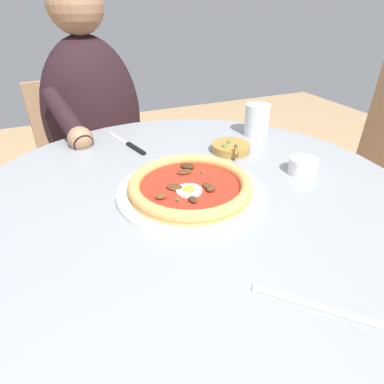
{
  "coord_description": "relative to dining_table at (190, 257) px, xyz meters",
  "views": [
    {
      "loc": [
        -0.52,
        0.22,
        1.11
      ],
      "look_at": [
        0.0,
        -0.0,
        0.76
      ],
      "focal_mm": 29.47,
      "sensor_mm": 36.0,
      "label": 1
    }
  ],
  "objects": [
    {
      "name": "water_glass",
      "position": [
        0.24,
        -0.31,
        0.22
      ],
      "size": [
        0.07,
        0.07,
        0.09
      ],
      "color": "silver",
      "rests_on": "dining_table"
    },
    {
      "name": "steak_knife",
      "position": [
        0.29,
        0.06,
        0.19
      ],
      "size": [
        0.2,
        0.06,
        0.01
      ],
      "color": "silver",
      "rests_on": "dining_table"
    },
    {
      "name": "pizza_on_plate",
      "position": [
        0.0,
        0.0,
        0.2
      ],
      "size": [
        0.31,
        0.31,
        0.04
      ],
      "color": "white",
      "rests_on": "dining_table"
    },
    {
      "name": "fork_utensil",
      "position": [
        -0.33,
        -0.04,
        0.19
      ],
      "size": [
        0.13,
        0.13,
        0.0
      ],
      "color": "#BCBCC1",
      "rests_on": "dining_table"
    },
    {
      "name": "diner_person",
      "position": [
        0.68,
        0.11,
        -0.05
      ],
      "size": [
        0.53,
        0.39,
        1.19
      ],
      "color": "#282833",
      "rests_on": "ground"
    },
    {
      "name": "olive_pan",
      "position": [
        0.15,
        -0.18,
        0.2
      ],
      "size": [
        0.13,
        0.1,
        0.05
      ],
      "color": "olive",
      "rests_on": "dining_table"
    },
    {
      "name": "cafe_chair_diner",
      "position": [
        0.82,
        0.13,
        -0.07
      ],
      "size": [
        0.5,
        0.5,
        0.83
      ],
      "color": "#957050",
      "rests_on": "ground"
    },
    {
      "name": "ramekin_capers",
      "position": [
        -0.02,
        -0.28,
        0.2
      ],
      "size": [
        0.06,
        0.06,
        0.04
      ],
      "color": "white",
      "rests_on": "dining_table"
    },
    {
      "name": "dining_table",
      "position": [
        0.0,
        0.0,
        0.0
      ],
      "size": [
        0.97,
        0.97,
        0.76
      ],
      "color": "gray",
      "rests_on": "ground"
    }
  ]
}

